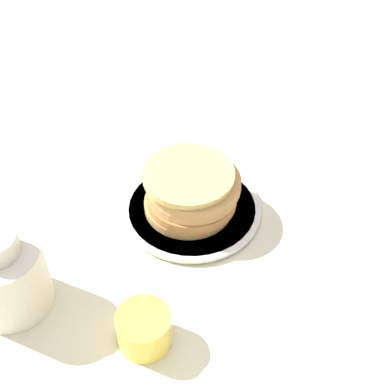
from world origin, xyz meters
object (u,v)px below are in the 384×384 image
plate (192,209)px  cream_jug (6,275)px  juice_glass (144,329)px  pancake_stack (192,191)px

plate → cream_jug: 0.32m
plate → cream_jug: (0.01, 0.32, 0.05)m
juice_glass → cream_jug: 0.21m
plate → cream_jug: bearing=87.5°
juice_glass → plate: bearing=-52.1°
pancake_stack → juice_glass: bearing=128.1°
plate → juice_glass: 0.26m
plate → pancake_stack: pancake_stack is taller
plate → pancake_stack: 0.04m
pancake_stack → cream_jug: size_ratio=1.12×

